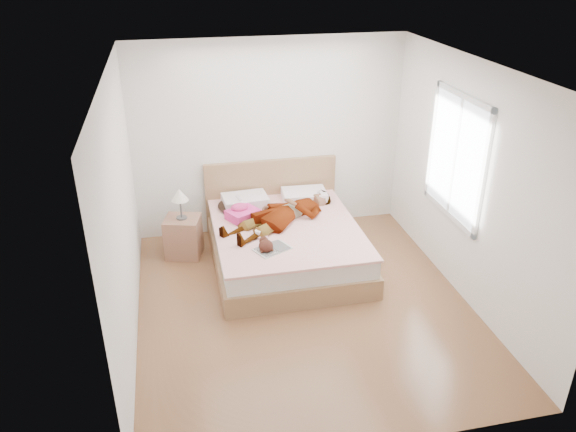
{
  "coord_description": "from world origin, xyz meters",
  "views": [
    {
      "loc": [
        -1.26,
        -5.0,
        3.64
      ],
      "look_at": [
        0.0,
        0.85,
        0.7
      ],
      "focal_mm": 35.0,
      "sensor_mm": 36.0,
      "label": 1
    }
  ],
  "objects_px": {
    "woman": "(283,211)",
    "coffee_mug": "(259,233)",
    "phone": "(239,198)",
    "nightstand": "(183,234)",
    "magazine": "(273,249)",
    "plush_toy": "(266,245)",
    "towel": "(242,213)",
    "bed": "(285,240)"
  },
  "relations": [
    {
      "from": "woman",
      "to": "bed",
      "type": "relative_size",
      "value": 0.83
    },
    {
      "from": "woman",
      "to": "towel",
      "type": "relative_size",
      "value": 3.72
    },
    {
      "from": "woman",
      "to": "coffee_mug",
      "type": "bearing_deg",
      "value": -76.39
    },
    {
      "from": "bed",
      "to": "nightstand",
      "type": "relative_size",
      "value": 2.26
    },
    {
      "from": "woman",
      "to": "towel",
      "type": "height_order",
      "value": "woman"
    },
    {
      "from": "bed",
      "to": "towel",
      "type": "distance_m",
      "value": 0.64
    },
    {
      "from": "bed",
      "to": "phone",
      "type": "bearing_deg",
      "value": 133.64
    },
    {
      "from": "coffee_mug",
      "to": "woman",
      "type": "bearing_deg",
      "value": 46.46
    },
    {
      "from": "woman",
      "to": "nightstand",
      "type": "height_order",
      "value": "nightstand"
    },
    {
      "from": "towel",
      "to": "plush_toy",
      "type": "distance_m",
      "value": 0.88
    },
    {
      "from": "magazine",
      "to": "nightstand",
      "type": "height_order",
      "value": "nightstand"
    },
    {
      "from": "woman",
      "to": "plush_toy",
      "type": "relative_size",
      "value": 6.8
    },
    {
      "from": "phone",
      "to": "towel",
      "type": "bearing_deg",
      "value": -122.49
    },
    {
      "from": "coffee_mug",
      "to": "plush_toy",
      "type": "height_order",
      "value": "plush_toy"
    },
    {
      "from": "phone",
      "to": "nightstand",
      "type": "relative_size",
      "value": 0.09
    },
    {
      "from": "bed",
      "to": "coffee_mug",
      "type": "xyz_separation_m",
      "value": [
        -0.37,
        -0.28,
        0.28
      ]
    },
    {
      "from": "towel",
      "to": "magazine",
      "type": "distance_m",
      "value": 0.89
    },
    {
      "from": "magazine",
      "to": "coffee_mug",
      "type": "xyz_separation_m",
      "value": [
        -0.1,
        0.33,
        0.04
      ]
    },
    {
      "from": "plush_toy",
      "to": "nightstand",
      "type": "xyz_separation_m",
      "value": [
        -0.89,
        1.0,
        -0.28
      ]
    },
    {
      "from": "magazine",
      "to": "coffee_mug",
      "type": "relative_size",
      "value": 4.07
    },
    {
      "from": "woman",
      "to": "plush_toy",
      "type": "bearing_deg",
      "value": -58.56
    },
    {
      "from": "woman",
      "to": "phone",
      "type": "height_order",
      "value": "woman"
    },
    {
      "from": "towel",
      "to": "magazine",
      "type": "height_order",
      "value": "towel"
    },
    {
      "from": "magazine",
      "to": "coffee_mug",
      "type": "distance_m",
      "value": 0.35
    },
    {
      "from": "bed",
      "to": "nightstand",
      "type": "bearing_deg",
      "value": 162.88
    },
    {
      "from": "magazine",
      "to": "nightstand",
      "type": "distance_m",
      "value": 1.4
    },
    {
      "from": "woman",
      "to": "nightstand",
      "type": "relative_size",
      "value": 1.87
    },
    {
      "from": "woman",
      "to": "phone",
      "type": "distance_m",
      "value": 0.64
    },
    {
      "from": "phone",
      "to": "towel",
      "type": "xyz_separation_m",
      "value": [
        0.0,
        -0.27,
        -0.09
      ]
    },
    {
      "from": "magazine",
      "to": "phone",
      "type": "bearing_deg",
      "value": 101.35
    },
    {
      "from": "woman",
      "to": "coffee_mug",
      "type": "xyz_separation_m",
      "value": [
        -0.38,
        -0.4,
        -0.07
      ]
    },
    {
      "from": "woman",
      "to": "coffee_mug",
      "type": "height_order",
      "value": "woman"
    },
    {
      "from": "woman",
      "to": "plush_toy",
      "type": "distance_m",
      "value": 0.82
    },
    {
      "from": "bed",
      "to": "plush_toy",
      "type": "relative_size",
      "value": 8.22
    },
    {
      "from": "phone",
      "to": "towel",
      "type": "height_order",
      "value": "towel"
    },
    {
      "from": "plush_toy",
      "to": "coffee_mug",
      "type": "bearing_deg",
      "value": 93.9
    },
    {
      "from": "woman",
      "to": "bed",
      "type": "xyz_separation_m",
      "value": [
        -0.0,
        -0.12,
        -0.35
      ]
    },
    {
      "from": "towel",
      "to": "coffee_mug",
      "type": "bearing_deg",
      "value": -77.15
    },
    {
      "from": "coffee_mug",
      "to": "plush_toy",
      "type": "distance_m",
      "value": 0.34
    },
    {
      "from": "woman",
      "to": "plush_toy",
      "type": "xyz_separation_m",
      "value": [
        -0.35,
        -0.74,
        -0.05
      ]
    },
    {
      "from": "coffee_mug",
      "to": "plush_toy",
      "type": "xyz_separation_m",
      "value": [
        0.02,
        -0.34,
        0.03
      ]
    },
    {
      "from": "phone",
      "to": "plush_toy",
      "type": "xyz_separation_m",
      "value": [
        0.15,
        -1.14,
        -0.09
      ]
    }
  ]
}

